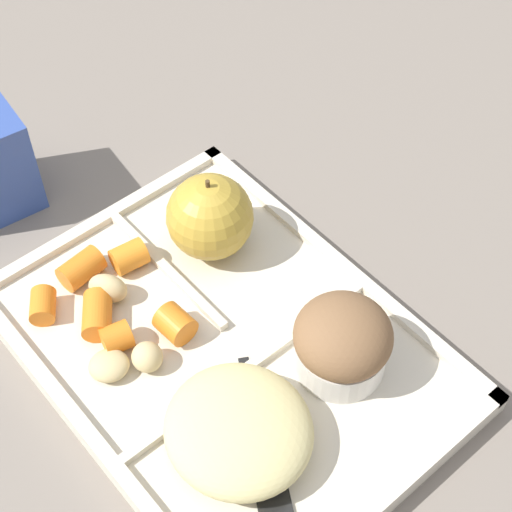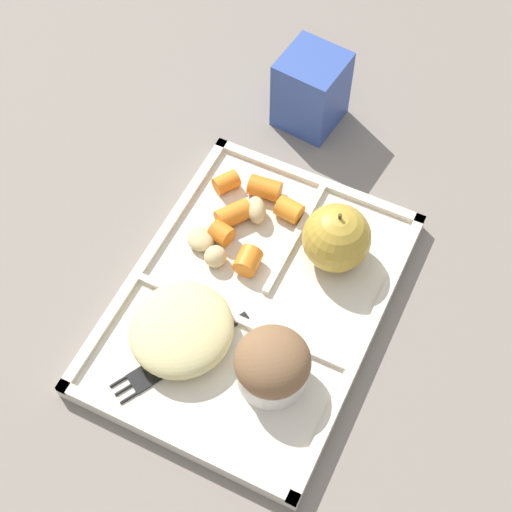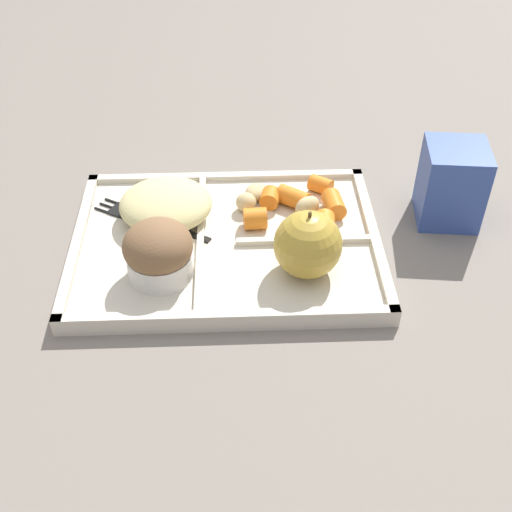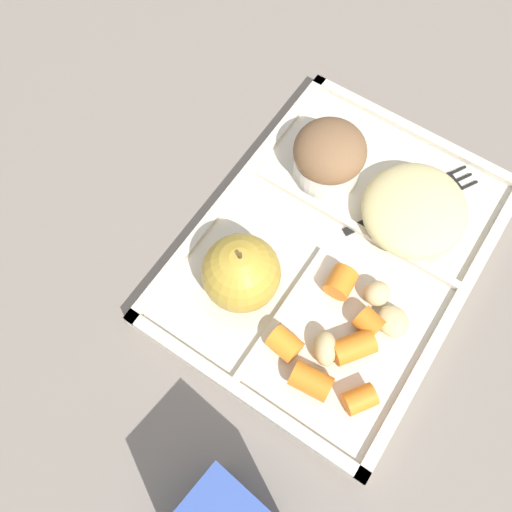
% 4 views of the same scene
% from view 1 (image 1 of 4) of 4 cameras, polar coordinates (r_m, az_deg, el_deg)
% --- Properties ---
extents(ground, '(6.00, 6.00, 0.00)m').
position_cam_1_polar(ground, '(0.66, -2.12, -6.86)').
color(ground, slate).
extents(lunch_tray, '(0.35, 0.26, 0.02)m').
position_cam_1_polar(lunch_tray, '(0.65, -2.15, -6.46)').
color(lunch_tray, beige).
rests_on(lunch_tray, ground).
extents(green_apple, '(0.07, 0.07, 0.08)m').
position_cam_1_polar(green_apple, '(0.68, -3.21, 2.71)').
color(green_apple, '#B79333').
rests_on(green_apple, lunch_tray).
extents(bran_muffin, '(0.07, 0.07, 0.07)m').
position_cam_1_polar(bran_muffin, '(0.62, 5.97, -5.93)').
color(bran_muffin, silver).
rests_on(bran_muffin, lunch_tray).
extents(carrot_slice_back, '(0.03, 0.03, 0.02)m').
position_cam_1_polar(carrot_slice_back, '(0.65, -9.59, -5.60)').
color(carrot_slice_back, orange).
rests_on(carrot_slice_back, lunch_tray).
extents(carrot_slice_near_corner, '(0.04, 0.04, 0.02)m').
position_cam_1_polar(carrot_slice_near_corner, '(0.66, -10.91, -4.01)').
color(carrot_slice_near_corner, orange).
rests_on(carrot_slice_near_corner, lunch_tray).
extents(carrot_slice_edge, '(0.03, 0.04, 0.02)m').
position_cam_1_polar(carrot_slice_edge, '(0.69, -11.97, -0.85)').
color(carrot_slice_edge, orange).
rests_on(carrot_slice_edge, lunch_tray).
extents(carrot_slice_diagonal, '(0.03, 0.03, 0.02)m').
position_cam_1_polar(carrot_slice_diagonal, '(0.69, -8.75, -0.04)').
color(carrot_slice_diagonal, orange).
rests_on(carrot_slice_diagonal, lunch_tray).
extents(carrot_slice_small, '(0.03, 0.03, 0.02)m').
position_cam_1_polar(carrot_slice_small, '(0.68, -14.50, -3.33)').
color(carrot_slice_small, orange).
rests_on(carrot_slice_small, lunch_tray).
extents(carrot_slice_tilted, '(0.03, 0.03, 0.03)m').
position_cam_1_polar(carrot_slice_tilted, '(0.65, -5.60, -4.69)').
color(carrot_slice_tilted, orange).
rests_on(carrot_slice_tilted, lunch_tray).
extents(potato_chunk_golden, '(0.03, 0.03, 0.02)m').
position_cam_1_polar(potato_chunk_golden, '(0.63, -7.52, -6.92)').
color(potato_chunk_golden, tan).
rests_on(potato_chunk_golden, lunch_tray).
extents(potato_chunk_corner, '(0.04, 0.04, 0.03)m').
position_cam_1_polar(potato_chunk_corner, '(0.67, -10.19, -2.21)').
color(potato_chunk_corner, tan).
rests_on(potato_chunk_corner, lunch_tray).
extents(potato_chunk_small, '(0.04, 0.04, 0.02)m').
position_cam_1_polar(potato_chunk_small, '(0.64, -10.11, -7.46)').
color(potato_chunk_small, tan).
rests_on(potato_chunk_small, lunch_tray).
extents(egg_noodle_pile, '(0.11, 0.10, 0.04)m').
position_cam_1_polar(egg_noodle_pile, '(0.59, -1.21, -11.89)').
color(egg_noodle_pile, '#D6C684').
rests_on(egg_noodle_pile, lunch_tray).
extents(meatball_side, '(0.03, 0.03, 0.03)m').
position_cam_1_polar(meatball_side, '(0.59, -3.60, -13.48)').
color(meatball_side, brown).
rests_on(meatball_side, lunch_tray).
extents(meatball_center, '(0.03, 0.03, 0.03)m').
position_cam_1_polar(meatball_center, '(0.59, -1.29, -12.02)').
color(meatball_center, '#755B4C').
rests_on(meatball_center, lunch_tray).
extents(plastic_fork, '(0.14, 0.09, 0.00)m').
position_cam_1_polar(plastic_fork, '(0.60, 0.75, -14.46)').
color(plastic_fork, black).
rests_on(plastic_fork, lunch_tray).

